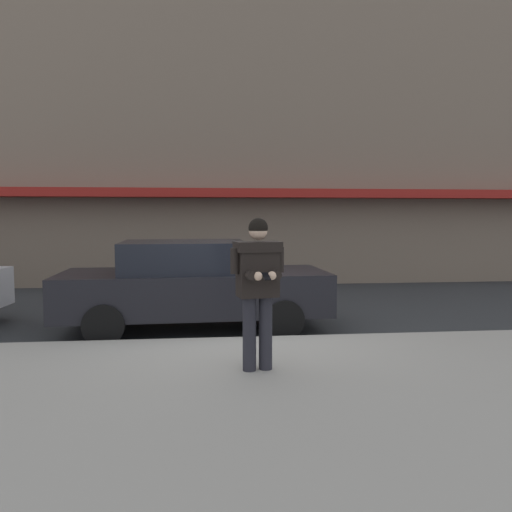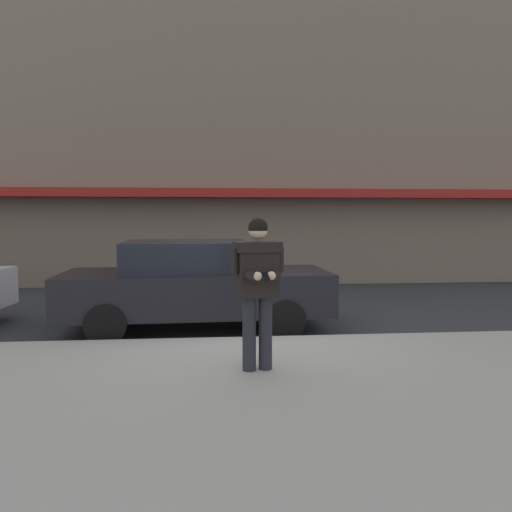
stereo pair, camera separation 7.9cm
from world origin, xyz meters
name	(u,v)px [view 1 (the left image)]	position (x,y,z in m)	size (l,w,h in m)	color
ground_plane	(239,343)	(0.00, 0.00, 0.00)	(80.00, 80.00, 0.00)	#2B2D30
sidewalk	(357,404)	(1.00, -2.85, 0.07)	(32.00, 5.30, 0.14)	#99968E
curb_paint_line	(301,340)	(1.00, 0.05, 0.00)	(28.00, 0.12, 0.01)	silver
storefront_facade	(251,52)	(1.00, 8.49, 7.15)	(28.00, 4.70, 14.33)	#756656
parked_sedan_mid	(192,285)	(-0.73, 0.95, 0.79)	(4.56, 2.05, 1.54)	black
man_texting_on_phone	(258,277)	(0.09, -1.85, 1.25)	(0.64, 0.62, 1.81)	#23232B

